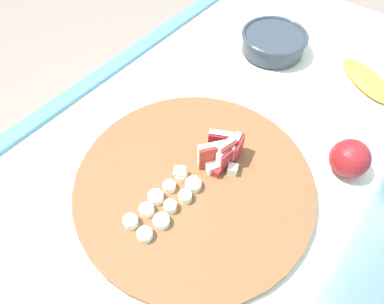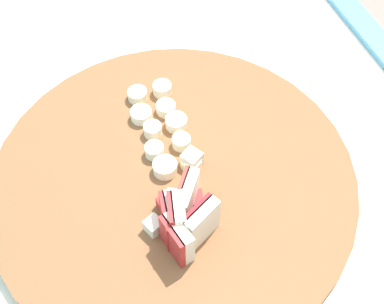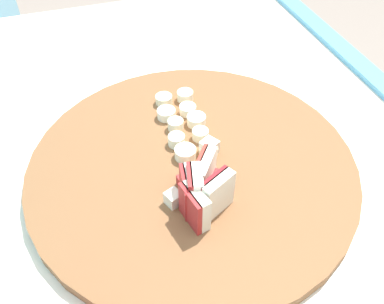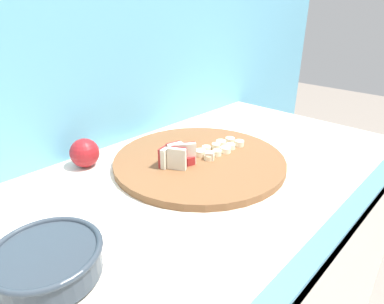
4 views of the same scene
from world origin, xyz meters
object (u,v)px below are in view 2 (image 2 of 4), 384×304
at_px(cutting_board, 173,181).
at_px(apple_dice_pile, 180,196).
at_px(apple_wedge_fan, 182,219).
at_px(banana_slice_rows, 162,127).

xyz_separation_m(cutting_board, apple_dice_pile, (-0.03, 0.00, 0.02)).
height_order(cutting_board, apple_dice_pile, apple_dice_pile).
distance_m(apple_wedge_fan, apple_dice_pile, 0.04).
xyz_separation_m(apple_dice_pile, banana_slice_rows, (0.10, -0.01, -0.00)).
xyz_separation_m(cutting_board, apple_wedge_fan, (-0.07, 0.01, 0.04)).
relative_size(apple_dice_pile, banana_slice_rows, 0.64).
relative_size(cutting_board, banana_slice_rows, 2.90).
bearing_deg(apple_wedge_fan, apple_dice_pile, -15.50).
xyz_separation_m(apple_wedge_fan, banana_slice_rows, (0.14, -0.02, -0.02)).
bearing_deg(apple_wedge_fan, banana_slice_rows, -9.60).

